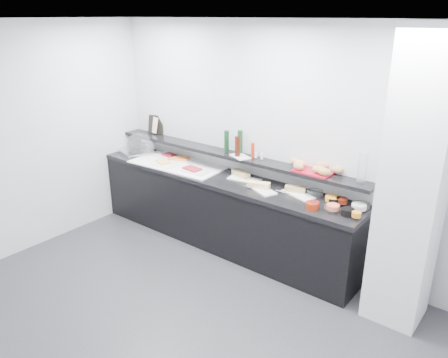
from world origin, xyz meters
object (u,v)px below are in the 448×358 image
Objects in this scene: cloche_base at (133,152)px; condiment_tray at (240,156)px; bread_tray at (314,171)px; framed_print at (156,125)px; carafe at (362,170)px; sandwich_plate_mid at (262,189)px.

cloche_base is 1.78m from condiment_tray.
bread_tray reaches higher than cloche_base.
framed_print is at bearing 78.24° from cloche_base.
carafe reaches higher than framed_print.
condiment_tray reaches higher than cloche_base.
sandwich_plate_mid is 0.54m from condiment_tray.
cloche_base is 0.51m from framed_print.
condiment_tray is at bearing 24.15° from cloche_base.
bread_tray is (0.93, 0.05, 0.00)m from condiment_tray.
sandwich_plate_mid is 1.12m from carafe.
sandwich_plate_mid is at bearing -25.47° from framed_print.
cloche_base is 1.51× the size of carafe.
framed_print reaches higher than cloche_base.
sandwich_plate_mid is 1.30× the size of carafe.
sandwich_plate_mid is 1.50× the size of framed_print.
framed_print is 1.01× the size of condiment_tray.
framed_print reaches higher than condiment_tray.
carafe reaches higher than bread_tray.
condiment_tray is (-0.44, 0.19, 0.25)m from sandwich_plate_mid.
condiment_tray is 0.86× the size of carafe.
condiment_tray is (1.75, 0.17, 0.24)m from cloche_base.
framed_print is 3.04m from carafe.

